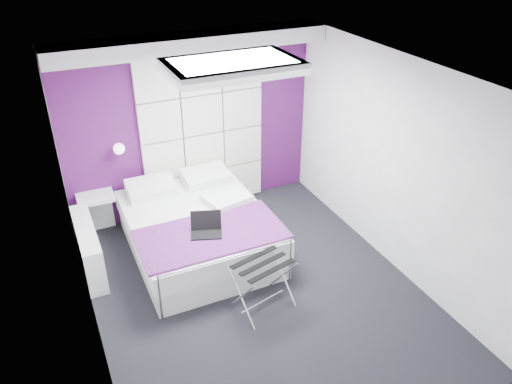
% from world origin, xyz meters
% --- Properties ---
extents(floor, '(4.40, 4.40, 0.00)m').
position_xyz_m(floor, '(0.00, 0.00, 0.00)').
color(floor, black).
rests_on(floor, ground).
extents(ceiling, '(4.40, 4.40, 0.00)m').
position_xyz_m(ceiling, '(0.00, 0.00, 2.60)').
color(ceiling, white).
rests_on(ceiling, wall_back).
extents(wall_back, '(3.60, 0.00, 3.60)m').
position_xyz_m(wall_back, '(0.00, 2.20, 1.30)').
color(wall_back, silver).
rests_on(wall_back, floor).
extents(wall_left, '(0.00, 4.40, 4.40)m').
position_xyz_m(wall_left, '(-1.80, 0.00, 1.30)').
color(wall_left, silver).
rests_on(wall_left, floor).
extents(wall_right, '(0.00, 4.40, 4.40)m').
position_xyz_m(wall_right, '(1.80, 0.00, 1.30)').
color(wall_right, silver).
rests_on(wall_right, floor).
extents(accent_wall, '(3.58, 0.02, 2.58)m').
position_xyz_m(accent_wall, '(0.00, 2.19, 1.30)').
color(accent_wall, '#48114B').
rests_on(accent_wall, wall_back).
extents(soffit, '(3.58, 0.50, 0.20)m').
position_xyz_m(soffit, '(0.00, 1.95, 2.50)').
color(soffit, white).
rests_on(soffit, wall_back).
extents(headboard, '(1.80, 0.08, 2.30)m').
position_xyz_m(headboard, '(0.15, 2.14, 1.17)').
color(headboard, silver).
rests_on(headboard, wall_back).
extents(skylight, '(1.36, 0.86, 0.12)m').
position_xyz_m(skylight, '(0.00, 0.60, 2.55)').
color(skylight, white).
rests_on(skylight, ceiling).
extents(wall_lamp, '(0.15, 0.15, 0.15)m').
position_xyz_m(wall_lamp, '(-1.05, 2.06, 1.22)').
color(wall_lamp, white).
rests_on(wall_lamp, wall_back).
extents(radiator, '(0.22, 1.20, 0.60)m').
position_xyz_m(radiator, '(-1.69, 1.30, 0.30)').
color(radiator, white).
rests_on(radiator, floor).
extents(bed, '(1.74, 2.11, 0.74)m').
position_xyz_m(bed, '(-0.34, 1.09, 0.31)').
color(bed, white).
rests_on(bed, floor).
extents(nightstand, '(0.48, 0.37, 0.05)m').
position_xyz_m(nightstand, '(-1.45, 2.02, 0.59)').
color(nightstand, white).
rests_on(nightstand, wall_back).
extents(luggage_rack, '(0.62, 0.46, 0.61)m').
position_xyz_m(luggage_rack, '(-0.04, -0.24, 0.31)').
color(luggage_rack, silver).
rests_on(luggage_rack, floor).
extents(laptop, '(0.36, 0.26, 0.26)m').
position_xyz_m(laptop, '(-0.40, 0.61, 0.65)').
color(laptop, black).
rests_on(laptop, bed).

